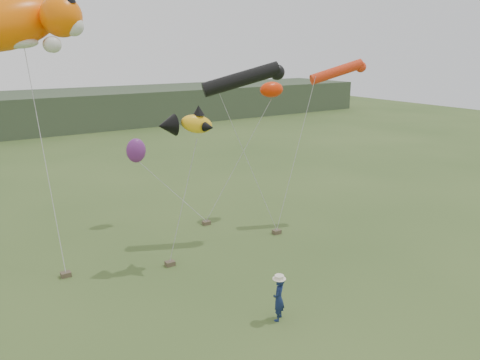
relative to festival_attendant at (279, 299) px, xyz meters
name	(u,v)px	position (x,y,z in m)	size (l,w,h in m)	color
ground	(254,312)	(-0.42, 0.83, -0.78)	(120.00, 120.00, 0.00)	#385123
festival_attendant	(279,299)	(0.00, 0.00, 0.00)	(0.57, 0.37, 1.55)	#132049
sandbag_anchors	(149,261)	(-2.00, 6.46, -0.68)	(15.30, 5.19, 0.20)	brown
cat_kite	(21,22)	(-5.13, 11.35, 9.13)	(6.18, 3.53, 3.25)	#FF6702
fish_kite	(186,124)	(-0.45, 5.60, 5.21)	(2.29, 1.52, 1.24)	yellow
tube_kites	(279,75)	(4.98, 6.62, 6.87)	(8.66, 2.22, 1.62)	black
misc_kites	(206,119)	(2.94, 10.00, 4.60)	(7.81, 3.28, 3.95)	#EE2D04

